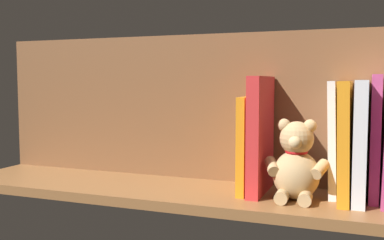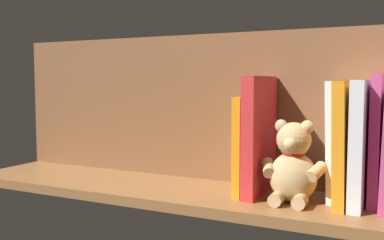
% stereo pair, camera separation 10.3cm
% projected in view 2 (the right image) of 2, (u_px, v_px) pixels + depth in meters
% --- Properties ---
extents(ground_plane, '(1.18, 0.26, 0.02)m').
position_uv_depth(ground_plane, '(192.00, 193.00, 1.05)').
color(ground_plane, brown).
extents(shelf_back_panel, '(1.18, 0.02, 0.36)m').
position_uv_depth(shelf_back_panel, '(212.00, 108.00, 1.13)').
color(shelf_back_panel, brown).
rests_on(shelf_back_panel, ground_plane).
extents(book_2, '(0.02, 0.12, 0.26)m').
position_uv_depth(book_2, '(377.00, 140.00, 0.90)').
color(book_2, '#B23F72').
rests_on(book_2, ground_plane).
extents(book_3, '(0.03, 0.16, 0.25)m').
position_uv_depth(book_3, '(360.00, 143.00, 0.89)').
color(book_3, silver).
rests_on(book_3, ground_plane).
extents(book_4, '(0.03, 0.16, 0.25)m').
position_uv_depth(book_4, '(344.00, 143.00, 0.90)').
color(book_4, orange).
rests_on(book_4, ground_plane).
extents(book_5, '(0.02, 0.11, 0.25)m').
position_uv_depth(book_5, '(334.00, 141.00, 0.94)').
color(book_5, silver).
rests_on(book_5, ground_plane).
extents(teddy_bear, '(0.14, 0.11, 0.17)m').
position_uv_depth(teddy_bear, '(293.00, 166.00, 0.92)').
color(teddy_bear, tan).
rests_on(teddy_bear, ground_plane).
extents(book_6, '(0.03, 0.16, 0.26)m').
position_uv_depth(book_6, '(260.00, 136.00, 0.98)').
color(book_6, red).
rests_on(book_6, ground_plane).
extents(book_7, '(0.02, 0.15, 0.21)m').
position_uv_depth(book_7, '(248.00, 145.00, 1.00)').
color(book_7, orange).
rests_on(book_7, ground_plane).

